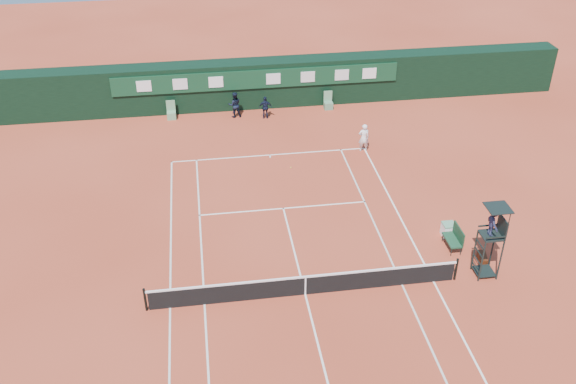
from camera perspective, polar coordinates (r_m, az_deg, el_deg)
The scene contains 14 objects.
ground at distance 26.65m, azimuth 1.54°, elevation -9.08°, with size 90.00×90.00×0.00m, color #C0482D.
court_lines at distance 26.64m, azimuth 1.54°, elevation -9.07°, with size 11.05×23.85×0.01m.
tennis_net at distance 26.31m, azimuth 1.56°, elevation -8.25°, with size 12.90×0.10×1.10m.
back_wall at distance 41.79m, azimuth -2.84°, elevation 9.64°, with size 40.00×1.65×3.00m.
linesman_chair_left at distance 41.01m, azimuth -10.32°, elevation 6.85°, with size 0.55×0.50×1.15m.
linesman_chair_right at distance 41.76m, azimuth 3.60°, elevation 7.81°, with size 0.55×0.50×1.15m.
umpire_chair at distance 27.43m, azimuth 17.75°, elevation -3.00°, with size 0.96×0.95×3.42m.
player_bench at distance 29.66m, azimuth 14.63°, elevation -3.91°, with size 0.56×1.20×1.10m.
tennis_bag at distance 29.52m, azimuth 16.89°, elevation -5.61°, with size 0.33×0.77×0.29m, color black.
cooler at distance 30.55m, azimuth 14.05°, elevation -3.25°, with size 0.57×0.57×0.65m.
tennis_ball at distance 35.01m, azimuth 0.26°, elevation 2.19°, with size 0.06×0.06×0.06m, color yellow.
player at distance 36.61m, azimuth 6.75°, elevation 4.82°, with size 0.61×0.40×1.67m, color white.
ball_kid_left at distance 40.51m, azimuth -4.77°, elevation 7.74°, with size 0.80×0.62×1.65m, color black.
ball_kid_right at distance 40.24m, azimuth -2.02°, elevation 7.51°, with size 0.85×0.35×1.45m, color black.
Camera 1 is at (-3.62, -19.64, 17.64)m, focal length 40.00 mm.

